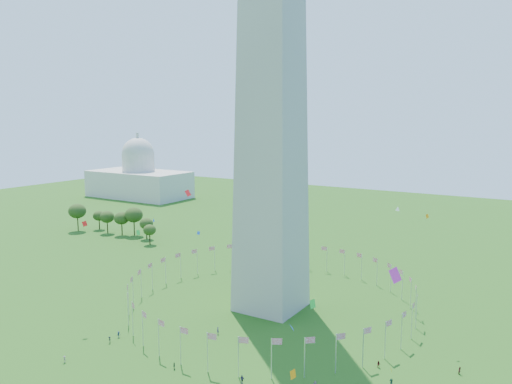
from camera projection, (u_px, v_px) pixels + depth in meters
washington_monument at (272, 2)px, 131.68m from camera, size 16.80×16.80×169.00m
flag_ring at (271, 292)px, 143.37m from camera, size 80.24×80.24×9.00m
capitol_building at (138, 164)px, 343.41m from camera, size 70.00×35.00×46.00m
kites_aloft at (251, 275)px, 112.91m from camera, size 130.97×74.55×33.63m
tree_line_west at (114, 222)px, 233.93m from camera, size 55.33×15.71×13.02m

